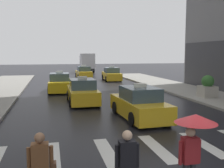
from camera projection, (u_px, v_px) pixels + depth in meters
The scene contains 11 objects.
crosswalk_markings at pixel (157, 148), 9.17m from camera, with size 11.30×2.80×0.01m.
taxi_lead at pixel (139, 104), 13.33m from camera, with size 2.09×4.62×1.80m.
taxi_second at pixel (82, 92), 17.59m from camera, with size 1.95×4.55×1.80m.
taxi_third at pixel (60, 83), 22.88m from camera, with size 2.07×4.61×1.80m.
taxi_fourth at pixel (111, 75), 32.32m from camera, with size 2.08×4.61×1.80m.
taxi_fifth at pixel (84, 73), 35.38m from camera, with size 1.98×4.57×1.80m.
box_truck at pixel (87, 62), 46.31m from camera, with size 2.55×7.63×3.35m.
pedestrian_with_umbrella at pixel (194, 133), 5.90m from camera, with size 0.96×0.96×1.94m.
pedestrian_with_handbag at pixel (41, 165), 5.54m from camera, with size 0.60×0.24×1.65m.
pedestrian_plain_coat at pixel (127, 162), 5.70m from camera, with size 0.55×0.24×1.65m.
planter_mid_block at pixel (208, 87), 19.11m from camera, with size 1.10×1.10×1.60m.
Camera 1 is at (-3.56, -5.25, 3.29)m, focal length 41.90 mm.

